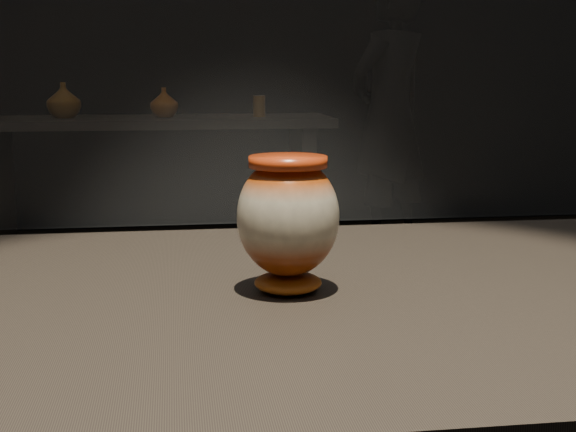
% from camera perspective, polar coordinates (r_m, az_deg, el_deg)
% --- Properties ---
extents(main_vase, '(0.16, 0.16, 0.17)m').
position_cam_1_polar(main_vase, '(0.97, 0.00, -0.18)').
color(main_vase, maroon).
rests_on(main_vase, display_plinth).
extents(back_shelf, '(2.00, 0.60, 0.90)m').
position_cam_1_polar(back_shelf, '(4.59, -9.55, 3.65)').
color(back_shelf, black).
rests_on(back_shelf, ground).
extents(back_vase_left, '(0.23, 0.23, 0.19)m').
position_cam_1_polar(back_vase_left, '(4.59, -15.67, 7.93)').
color(back_vase_left, '#A16017').
rests_on(back_vase_left, back_shelf).
extents(back_vase_mid, '(0.17, 0.17, 0.16)m').
position_cam_1_polar(back_vase_mid, '(4.54, -8.80, 7.98)').
color(back_vase_mid, maroon).
rests_on(back_vase_mid, back_shelf).
extents(back_vase_right, '(0.07, 0.07, 0.12)m').
position_cam_1_polar(back_vase_right, '(4.55, -2.06, 7.82)').
color(back_vase_right, '#A16017').
rests_on(back_vase_right, back_shelf).
extents(visitor, '(0.76, 0.71, 1.75)m').
position_cam_1_polar(visitor, '(5.20, 7.20, 7.15)').
color(visitor, black).
rests_on(visitor, ground).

